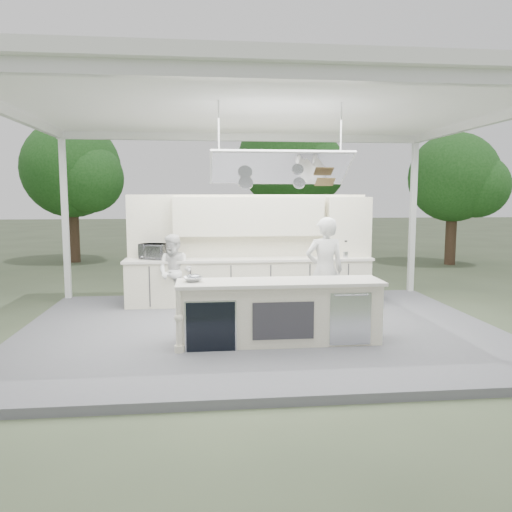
{
  "coord_description": "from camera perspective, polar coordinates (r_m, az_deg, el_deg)",
  "views": [
    {
      "loc": [
        -0.94,
        -8.24,
        2.33
      ],
      "look_at": [
        -0.02,
        0.4,
        1.29
      ],
      "focal_mm": 35.0,
      "sensor_mm": 36.0,
      "label": 1
    }
  ],
  "objects": [
    {
      "name": "head_chef",
      "position": [
        8.75,
        7.86,
        -1.66
      ],
      "size": [
        0.69,
        0.47,
        1.86
      ],
      "primitive_type": "imported",
      "rotation": [
        0.0,
        0.0,
        3.18
      ],
      "color": "silver",
      "rests_on": "stage_deck"
    },
    {
      "name": "demo_island",
      "position": [
        7.61,
        2.56,
        -6.37
      ],
      "size": [
        3.1,
        0.79,
        0.95
      ],
      "color": "beige",
      "rests_on": "stage_deck"
    },
    {
      "name": "tree_cluster",
      "position": [
        18.05,
        -3.63,
        9.85
      ],
      "size": [
        19.55,
        9.4,
        5.85
      ],
      "color": "#493624",
      "rests_on": "ground"
    },
    {
      "name": "tent",
      "position": [
        8.39,
        0.49,
        16.28
      ],
      "size": [
        8.2,
        6.2,
        3.86
      ],
      "color": "white",
      "rests_on": "ground"
    },
    {
      "name": "ground",
      "position": [
        8.61,
        0.44,
        -8.88
      ],
      "size": [
        90.0,
        90.0,
        0.0
      ],
      "primitive_type": "plane",
      "color": "#4E5A3E",
      "rests_on": "ground"
    },
    {
      "name": "sous_chef",
      "position": [
        9.91,
        -9.27,
        -1.8
      ],
      "size": [
        0.88,
        0.79,
        1.48
      ],
      "primitive_type": "imported",
      "rotation": [
        0.0,
        0.0,
        -0.38
      ],
      "color": "white",
      "rests_on": "stage_deck"
    },
    {
      "name": "bowl_small",
      "position": [
        7.69,
        -7.18,
        -2.43
      ],
      "size": [
        0.25,
        0.25,
        0.06
      ],
      "primitive_type": "imported",
      "rotation": [
        0.0,
        0.0,
        0.22
      ],
      "color": "silver",
      "rests_on": "demo_island"
    },
    {
      "name": "back_wall_unit",
      "position": [
        10.47,
        1.56,
        2.68
      ],
      "size": [
        5.05,
        0.48,
        2.25
      ],
      "color": "beige",
      "rests_on": "stage_deck"
    },
    {
      "name": "toaster_oven",
      "position": [
        10.31,
        -11.5,
        0.53
      ],
      "size": [
        0.67,
        0.57,
        0.31
      ],
      "primitive_type": "imported",
      "rotation": [
        0.0,
        0.0,
        -0.41
      ],
      "color": "#B2B5BA",
      "rests_on": "back_counter"
    },
    {
      "name": "stage_deck",
      "position": [
        8.6,
        0.44,
        -8.5
      ],
      "size": [
        8.0,
        6.0,
        0.12
      ],
      "primitive_type": "cube",
      "color": "#5A5B5F",
      "rests_on": "ground"
    },
    {
      "name": "bowl_large",
      "position": [
        7.5,
        -7.21,
        -2.64
      ],
      "size": [
        0.35,
        0.35,
        0.07
      ],
      "primitive_type": "imported",
      "rotation": [
        0.0,
        0.0,
        0.26
      ],
      "color": "silver",
      "rests_on": "demo_island"
    },
    {
      "name": "back_counter",
      "position": [
        10.33,
        -0.75,
        -2.84
      ],
      "size": [
        5.08,
        0.72,
        0.95
      ],
      "color": "beige",
      "rests_on": "stage_deck"
    }
  ]
}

